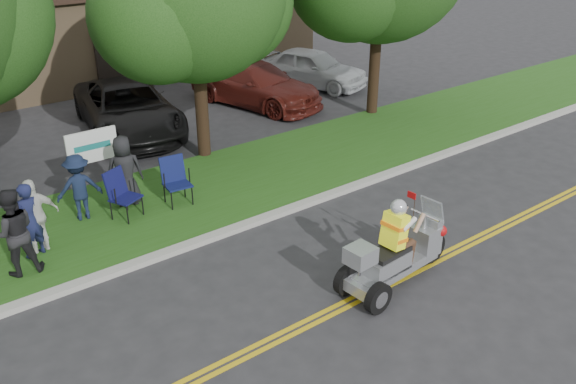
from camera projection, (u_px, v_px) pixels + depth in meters
ground at (368, 273)px, 12.15m from camera, size 120.00×120.00×0.00m
centerline_near at (389, 286)px, 11.73m from camera, size 60.00×0.10×0.01m
centerline_far at (383, 283)px, 11.84m from camera, size 60.00×0.10×0.01m
curb at (277, 214)px, 14.29m from camera, size 60.00×0.25×0.12m
grass_verge at (227, 183)px, 15.83m from camera, size 60.00×4.00×0.10m
commercial_building at (91, 21)px, 25.89m from camera, size 18.00×8.20×4.00m
business_sign at (93, 150)px, 14.71m from camera, size 1.25×0.06×1.75m
trike_scooter at (396, 256)px, 11.54m from camera, size 2.81×0.97×1.84m
lawn_chair_a at (175, 177)px, 14.51m from camera, size 0.66×0.68×1.13m
lawn_chair_b at (120, 191)px, 13.83m from camera, size 0.80×0.81×1.14m
spectator_adult_left at (29, 221)px, 12.22m from camera, size 0.68×0.56×1.62m
spectator_adult_mid at (13, 232)px, 11.61m from camera, size 0.94×0.77×1.79m
spectator_adult_right at (36, 216)px, 12.41m from camera, size 0.95×0.40×1.61m
spectator_chair_a at (79, 187)px, 13.69m from camera, size 1.09×0.74×1.56m
spectator_chair_b at (125, 171)px, 14.30m from camera, size 0.97×0.79×1.72m
parked_car_mid at (128, 109)px, 19.06m from camera, size 3.65×6.04×1.57m
parked_car_right at (255, 84)px, 21.68m from camera, size 3.36×5.56×1.51m
parked_car_far_right at (312, 68)px, 23.77m from camera, size 3.14×4.70×1.49m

